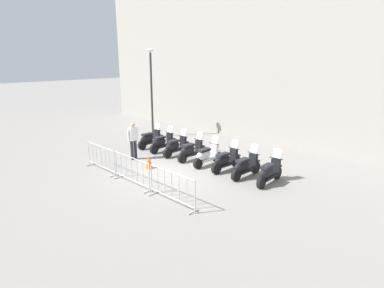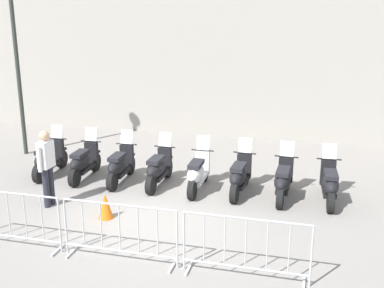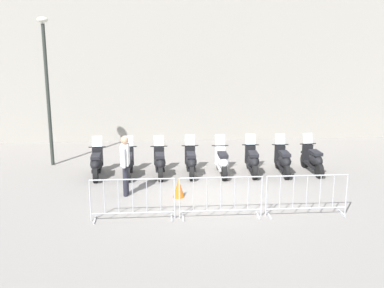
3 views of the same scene
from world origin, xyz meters
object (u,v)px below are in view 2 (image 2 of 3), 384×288
object	(u,v)px
motorcycle_6	(283,181)
officer_near_row_end	(47,164)
motorcycle_4	(198,173)
motorcycle_7	(329,184)
street_lamp	(16,50)
barrier_segment_1	(120,233)
motorcycle_2	(120,166)
barrier_segment_2	(246,249)
motorcycle_3	(158,169)
motorcycle_5	(240,176)
motorcycle_0	(49,159)
motorcycle_1	(83,162)
traffic_cone	(105,206)
barrier_segment_0	(9,219)

from	to	relation	value
motorcycle_6	officer_near_row_end	distance (m)	5.32
motorcycle_4	officer_near_row_end	size ratio (longest dim) A/B	1.00
motorcycle_4	motorcycle_6	size ratio (longest dim) A/B	1.00
motorcycle_6	motorcycle_7	size ratio (longest dim) A/B	1.00
street_lamp	barrier_segment_1	bearing A→B (deg)	-46.65
motorcycle_2	barrier_segment_1	xyz separation A→B (m)	(1.38, -3.63, 0.07)
barrier_segment_1	barrier_segment_2	size ratio (longest dim) A/B	1.00
street_lamp	officer_near_row_end	xyz separation A→B (m)	(2.69, -3.47, -2.13)
motorcycle_3	motorcycle_6	bearing A→B (deg)	-3.54
officer_near_row_end	motorcycle_5	bearing A→B (deg)	21.16
motorcycle_7	barrier_segment_1	world-z (taller)	motorcycle_7
motorcycle_7	barrier_segment_1	distance (m)	5.04
motorcycle_5	barrier_segment_2	world-z (taller)	motorcycle_5
motorcycle_0	motorcycle_1	world-z (taller)	same
traffic_cone	barrier_segment_2	bearing A→B (deg)	-28.18
motorcycle_0	motorcycle_2	distance (m)	2.03
motorcycle_2	barrier_segment_0	xyz separation A→B (m)	(-0.81, -3.54, 0.07)
motorcycle_4	motorcycle_6	bearing A→B (deg)	-2.51
motorcycle_7	officer_near_row_end	world-z (taller)	officer_near_row_end
barrier_segment_0	barrier_segment_1	bearing A→B (deg)	-2.23
motorcycle_4	traffic_cone	distance (m)	2.49
motorcycle_3	officer_near_row_end	size ratio (longest dim) A/B	1.00
motorcycle_2	motorcycle_5	bearing A→B (deg)	-2.28
barrier_segment_0	traffic_cone	size ratio (longest dim) A/B	3.82
barrier_segment_1	officer_near_row_end	xyz separation A→B (m)	(-2.41, 1.93, 0.46)
motorcycle_2	barrier_segment_2	size ratio (longest dim) A/B	0.82
motorcycle_3	motorcycle_7	bearing A→B (deg)	-2.42
motorcycle_6	motorcycle_0	bearing A→B (deg)	176.93
barrier_segment_1	barrier_segment_0	bearing A→B (deg)	177.77
motorcycle_7	officer_near_row_end	bearing A→B (deg)	-166.19
motorcycle_1	officer_near_row_end	distance (m)	1.83
barrier_segment_0	street_lamp	xyz separation A→B (m)	(-2.91, 5.32, 2.59)
motorcycle_3	motorcycle_6	xyz separation A→B (m)	(3.03, -0.19, 0.00)
motorcycle_6	traffic_cone	world-z (taller)	motorcycle_6
motorcycle_5	officer_near_row_end	size ratio (longest dim) A/B	1.00
motorcycle_3	motorcycle_7	size ratio (longest dim) A/B	1.00
motorcycle_0	barrier_segment_0	xyz separation A→B (m)	(1.22, -3.66, 0.07)
motorcycle_0	motorcycle_6	distance (m)	6.08
motorcycle_0	motorcycle_6	world-z (taller)	same
motorcycle_7	barrier_segment_2	bearing A→B (deg)	-113.16
barrier_segment_1	traffic_cone	distance (m)	1.85
motorcycle_7	motorcycle_1	bearing A→B (deg)	177.65
motorcycle_4	barrier_segment_1	distance (m)	3.57
motorcycle_1	motorcycle_2	size ratio (longest dim) A/B	1.00
motorcycle_0	traffic_cone	world-z (taller)	motorcycle_0
motorcycle_3	barrier_segment_2	bearing A→B (deg)	-55.34
motorcycle_3	officer_near_row_end	bearing A→B (deg)	-140.72
motorcycle_4	barrier_segment_0	bearing A→B (deg)	-129.58
street_lamp	traffic_cone	size ratio (longest dim) A/B	9.22
motorcycle_3	motorcycle_5	world-z (taller)	same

